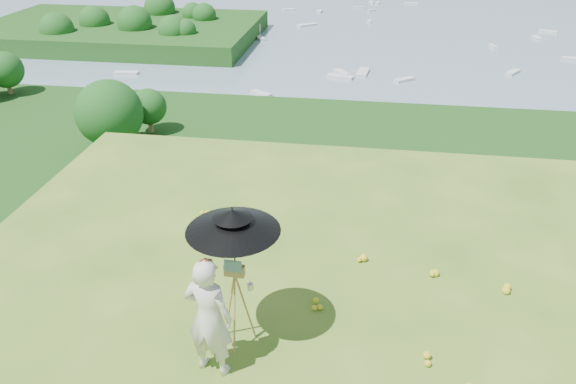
# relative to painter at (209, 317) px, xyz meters

# --- Properties ---
(ground) EXTENTS (14.00, 14.00, 0.00)m
(ground) POSITION_rel_painter_xyz_m (1.80, 0.88, -0.91)
(ground) COLOR #447521
(ground) RESTS_ON ground
(forest_slope) EXTENTS (140.00, 56.00, 22.00)m
(forest_slope) POSITION_rel_painter_xyz_m (1.80, 35.88, -29.91)
(forest_slope) COLOR #193C10
(forest_slope) RESTS_ON bay_water
(shoreline_tier) EXTENTS (170.00, 28.00, 8.00)m
(shoreline_tier) POSITION_rel_painter_xyz_m (1.80, 75.88, -36.91)
(shoreline_tier) COLOR #6C6357
(shoreline_tier) RESTS_ON bay_water
(peninsula) EXTENTS (90.00, 60.00, 12.00)m
(peninsula) POSITION_rel_painter_xyz_m (-73.20, 155.88, -29.91)
(peninsula) COLOR #193C10
(peninsula) RESTS_ON bay_water
(slope_trees) EXTENTS (110.00, 50.00, 6.00)m
(slope_trees) POSITION_rel_painter_xyz_m (1.80, 35.88, -15.91)
(slope_trees) COLOR #19551B
(slope_trees) RESTS_ON forest_slope
(harbor_town) EXTENTS (110.00, 22.00, 5.00)m
(harbor_town) POSITION_rel_painter_xyz_m (1.80, 75.88, -30.41)
(harbor_town) COLOR silver
(harbor_town) RESTS_ON shoreline_tier
(moored_boats) EXTENTS (140.00, 140.00, 0.70)m
(moored_boats) POSITION_rel_painter_xyz_m (-10.70, 161.88, -34.56)
(moored_boats) COLOR silver
(moored_boats) RESTS_ON bay_water
(wildflowers) EXTENTS (10.00, 10.50, 0.12)m
(wildflowers) POSITION_rel_painter_xyz_m (1.80, 1.13, -0.85)
(wildflowers) COLOR gold
(wildflowers) RESTS_ON ground
(painter) EXTENTS (0.74, 0.55, 1.82)m
(painter) POSITION_rel_painter_xyz_m (0.00, 0.00, 0.00)
(painter) COLOR beige
(painter) RESTS_ON ground
(field_easel) EXTENTS (0.59, 0.59, 1.48)m
(field_easel) POSITION_rel_painter_xyz_m (0.22, 0.57, -0.17)
(field_easel) COLOR #A46F45
(field_easel) RESTS_ON ground
(sun_umbrella) EXTENTS (1.43, 1.43, 1.04)m
(sun_umbrella) POSITION_rel_painter_xyz_m (0.23, 0.60, 0.82)
(sun_umbrella) COLOR black
(sun_umbrella) RESTS_ON field_easel
(painter_cap) EXTENTS (0.22, 0.26, 0.10)m
(painter_cap) POSITION_rel_painter_xyz_m (0.00, 0.00, 0.86)
(painter_cap) COLOR #D77976
(painter_cap) RESTS_ON painter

